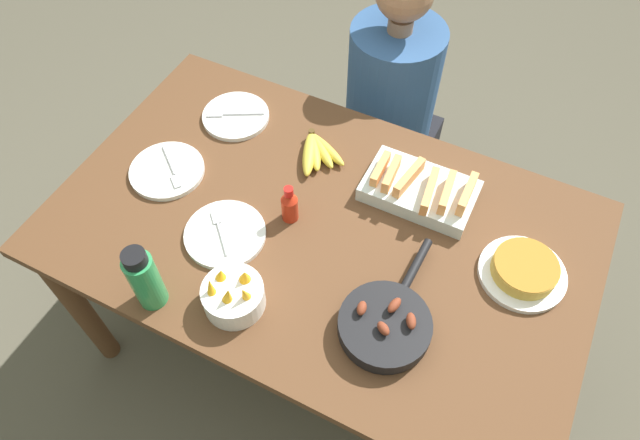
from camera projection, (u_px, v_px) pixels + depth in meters
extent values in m
plane|color=#565142|center=(320.00, 337.00, 2.26)|extent=(14.00, 14.00, 0.00)
cube|color=brown|center=(320.00, 230.00, 1.65)|extent=(1.54, 0.95, 0.03)
cylinder|color=brown|center=(79.00, 307.00, 1.93)|extent=(0.07, 0.07, 0.74)
cylinder|color=brown|center=(212.00, 146.00, 2.36)|extent=(0.07, 0.07, 0.74)
cylinder|color=brown|center=(554.00, 279.00, 1.99)|extent=(0.07, 0.07, 0.74)
ellipsoid|color=gold|center=(309.00, 153.00, 1.77)|extent=(0.11, 0.19, 0.04)
ellipsoid|color=gold|center=(314.00, 151.00, 1.78)|extent=(0.12, 0.15, 0.04)
ellipsoid|color=gold|center=(321.00, 150.00, 1.78)|extent=(0.15, 0.13, 0.03)
ellipsoid|color=gold|center=(326.00, 149.00, 1.78)|extent=(0.17, 0.10, 0.03)
cylinder|color=#4C3819|center=(312.00, 134.00, 1.82)|extent=(0.02, 0.02, 0.04)
cube|color=silver|center=(419.00, 191.00, 1.68)|extent=(0.32, 0.19, 0.05)
cube|color=#F29E56|center=(380.00, 169.00, 1.67)|extent=(0.03, 0.12, 0.04)
cube|color=#F29E56|center=(391.00, 174.00, 1.66)|extent=(0.03, 0.12, 0.05)
cube|color=#F29E56|center=(409.00, 178.00, 1.65)|extent=(0.05, 0.15, 0.05)
cube|color=#F29E56|center=(429.00, 191.00, 1.62)|extent=(0.04, 0.15, 0.05)
cube|color=#F29E56|center=(447.00, 193.00, 1.62)|extent=(0.04, 0.14, 0.05)
cube|color=#F29E56|center=(467.00, 194.00, 1.61)|extent=(0.02, 0.13, 0.05)
cylinder|color=black|center=(384.00, 330.00, 1.44)|extent=(0.23, 0.23, 0.01)
cylinder|color=black|center=(385.00, 326.00, 1.42)|extent=(0.24, 0.24, 0.04)
cylinder|color=black|center=(416.00, 264.00, 1.52)|extent=(0.03, 0.17, 0.02)
ellipsoid|color=brown|center=(394.00, 305.00, 1.41)|extent=(0.04, 0.05, 0.03)
ellipsoid|color=brown|center=(411.00, 321.00, 1.39)|extent=(0.05, 0.05, 0.03)
ellipsoid|color=brown|center=(383.00, 328.00, 1.38)|extent=(0.05, 0.05, 0.03)
ellipsoid|color=brown|center=(362.00, 308.00, 1.41)|extent=(0.03, 0.04, 0.02)
cylinder|color=white|center=(522.00, 274.00, 1.53)|extent=(0.24, 0.24, 0.02)
cylinder|color=gold|center=(525.00, 268.00, 1.51)|extent=(0.17, 0.17, 0.04)
cylinder|color=#AB7427|center=(527.00, 264.00, 1.50)|extent=(0.17, 0.17, 0.00)
cylinder|color=white|center=(225.00, 234.00, 1.61)|extent=(0.23, 0.23, 0.02)
cylinder|color=silver|center=(222.00, 239.00, 1.58)|extent=(0.09, 0.09, 0.01)
cube|color=silver|center=(216.00, 217.00, 1.63)|extent=(0.05, 0.05, 0.00)
cylinder|color=white|center=(167.00, 171.00, 1.74)|extent=(0.23, 0.23, 0.02)
cylinder|color=silver|center=(168.00, 161.00, 1.75)|extent=(0.10, 0.08, 0.01)
cube|color=silver|center=(176.00, 181.00, 1.70)|extent=(0.05, 0.05, 0.00)
cylinder|color=white|center=(236.00, 116.00, 1.88)|extent=(0.22, 0.22, 0.02)
cylinder|color=silver|center=(243.00, 114.00, 1.87)|extent=(0.12, 0.07, 0.01)
cube|color=silver|center=(215.00, 114.00, 1.87)|extent=(0.06, 0.04, 0.00)
cylinder|color=white|center=(234.00, 296.00, 1.46)|extent=(0.16, 0.16, 0.07)
cone|color=#F4A819|center=(245.00, 294.00, 1.40)|extent=(0.03, 0.04, 0.06)
cone|color=#F4A819|center=(245.00, 276.00, 1.43)|extent=(0.05, 0.05, 0.05)
cone|color=#F4A819|center=(221.00, 275.00, 1.44)|extent=(0.05, 0.05, 0.04)
cone|color=#F4A819|center=(211.00, 287.00, 1.41)|extent=(0.04, 0.04, 0.06)
cone|color=#F4A819|center=(228.00, 295.00, 1.40)|extent=(0.04, 0.04, 0.06)
cylinder|color=#2D9351|center=(146.00, 281.00, 1.43)|extent=(0.08, 0.08, 0.18)
cylinder|color=black|center=(134.00, 258.00, 1.34)|extent=(0.06, 0.06, 0.03)
cylinder|color=#B72814|center=(290.00, 209.00, 1.62)|extent=(0.05, 0.05, 0.08)
cone|color=#B72814|center=(289.00, 197.00, 1.58)|extent=(0.05, 0.05, 0.02)
cylinder|color=red|center=(289.00, 192.00, 1.56)|extent=(0.03, 0.03, 0.03)
cube|color=black|center=(381.00, 169.00, 2.48)|extent=(0.37, 0.37, 0.45)
cylinder|color=#2D5184|center=(392.00, 86.00, 2.10)|extent=(0.33, 0.33, 0.48)
cylinder|color=#9E7051|center=(401.00, 24.00, 1.88)|extent=(0.09, 0.09, 0.05)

